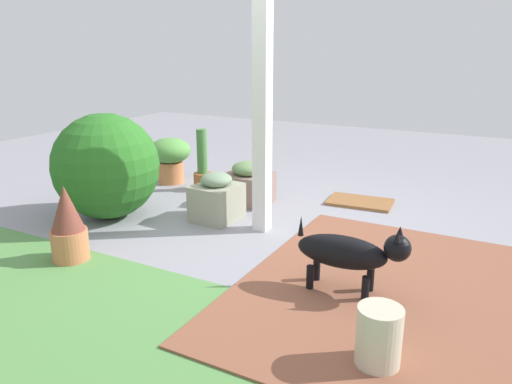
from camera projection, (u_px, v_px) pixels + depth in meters
The scene contains 12 objects.
ground_plane at pixel (274, 235), 4.17m from camera, with size 12.00×12.00×0.00m, color gray.
brick_path at pixel (383, 290), 3.20m from camera, with size 1.80×2.40×0.02m, color brown.
porch_pillar at pixel (262, 86), 3.94m from camera, with size 0.13×0.13×2.50m, color white.
stone_planter_nearest at pixel (248, 184), 4.97m from camera, with size 0.52×0.46×0.44m.
stone_planter_near at pixel (217, 198), 4.48m from camera, with size 0.40×0.44×0.45m.
round_shrub at pixel (106, 166), 4.48m from camera, with size 0.98×0.98×0.98m, color #276820.
terracotta_pot_broad at pixel (170, 156), 5.68m from camera, with size 0.49×0.49×0.53m.
terracotta_pot_spiky at pixel (68, 225), 3.60m from camera, with size 0.27×0.27×0.59m.
terracotta_pot_tall at pixel (202, 168), 5.42m from camera, with size 0.21×0.21×0.69m.
dog at pixel (349, 252), 3.10m from camera, with size 0.73×0.23×0.50m.
ceramic_urn at pixel (379, 338), 2.41m from camera, with size 0.23×0.23×0.33m, color beige.
doormat at pixel (360, 202), 5.00m from camera, with size 0.64×0.42×0.03m, color brown.
Camera 1 is at (-1.70, 3.50, 1.56)m, focal length 33.94 mm.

